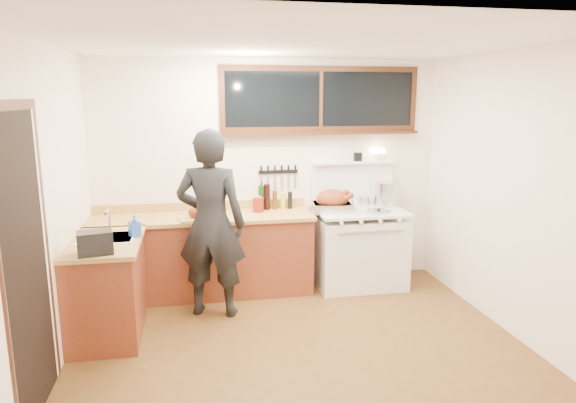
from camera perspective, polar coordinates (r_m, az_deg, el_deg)
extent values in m
cube|color=#533515|center=(4.73, 1.37, -16.03)|extent=(4.00, 3.50, 0.02)
cube|color=white|center=(6.00, -2.11, 3.15)|extent=(4.00, 0.05, 2.60)
cube|color=white|center=(2.64, 9.66, -8.26)|extent=(4.00, 0.05, 2.60)
cube|color=white|center=(4.34, -25.66, -1.33)|extent=(0.05, 3.50, 2.60)
cube|color=white|center=(5.10, 24.28, 0.58)|extent=(0.05, 3.50, 2.60)
cube|color=white|center=(4.21, 1.55, 17.59)|extent=(4.00, 3.50, 0.05)
cube|color=maroon|center=(5.82, -9.41, -6.09)|extent=(2.40, 0.60, 0.86)
cube|color=tan|center=(5.69, -9.56, -1.80)|extent=(2.44, 0.64, 0.04)
cube|color=tan|center=(5.96, -9.65, -0.49)|extent=(2.40, 0.03, 0.10)
sphere|color=#B78C38|center=(5.55, -19.84, -4.61)|extent=(0.03, 0.03, 0.03)
sphere|color=#B78C38|center=(5.49, -14.67, -4.47)|extent=(0.03, 0.03, 0.03)
sphere|color=#B78C38|center=(5.47, -9.43, -4.28)|extent=(0.03, 0.03, 0.03)
sphere|color=#B78C38|center=(5.50, -4.21, -4.06)|extent=(0.03, 0.03, 0.03)
sphere|color=#B78C38|center=(5.57, 0.40, -3.84)|extent=(0.03, 0.03, 0.03)
cube|color=maroon|center=(5.11, -19.45, -9.20)|extent=(0.60, 1.05, 0.86)
cube|color=tan|center=(4.97, -19.68, -4.33)|extent=(0.64, 1.09, 0.04)
cube|color=white|center=(5.05, -19.41, -4.53)|extent=(0.45, 0.40, 0.14)
cube|color=white|center=(5.03, -19.46, -3.82)|extent=(0.50, 0.45, 0.01)
cylinder|color=silver|center=(5.17, -19.26, -2.07)|extent=(0.02, 0.02, 0.24)
cylinder|color=silver|center=(5.07, -19.47, -1.07)|extent=(0.02, 0.18, 0.02)
cube|color=white|center=(6.08, 7.90, -5.47)|extent=(1.00, 0.70, 0.82)
cube|color=white|center=(5.96, 8.03, -1.09)|extent=(1.02, 0.72, 0.03)
cube|color=white|center=(5.74, 9.00, -5.38)|extent=(0.88, 0.02, 0.46)
cylinder|color=silver|center=(5.65, 9.18, -3.34)|extent=(0.75, 0.02, 0.02)
cylinder|color=white|center=(5.53, 5.96, -2.41)|extent=(0.04, 0.03, 0.04)
cylinder|color=white|center=(5.60, 8.12, -2.29)|extent=(0.04, 0.03, 0.04)
cylinder|color=white|center=(5.67, 10.23, -2.18)|extent=(0.04, 0.03, 0.04)
cylinder|color=white|center=(5.75, 12.28, -2.07)|extent=(0.04, 0.03, 0.04)
cube|color=white|center=(6.20, 7.15, 1.94)|extent=(1.00, 0.05, 0.50)
cube|color=white|center=(6.13, 7.30, 4.33)|extent=(1.00, 0.12, 0.03)
cylinder|color=white|center=(6.23, 9.95, 4.90)|extent=(0.09, 0.09, 0.09)
cube|color=#FFE5B2|center=(6.22, 9.98, 5.55)|extent=(0.16, 0.08, 0.05)
cube|color=black|center=(6.14, 7.76, 4.94)|extent=(0.09, 0.05, 0.10)
cylinder|color=white|center=(6.07, 5.70, 4.86)|extent=(0.04, 0.04, 0.09)
cylinder|color=white|center=(6.06, 5.15, 4.86)|extent=(0.04, 0.04, 0.09)
cube|color=black|center=(6.01, 3.66, 11.28)|extent=(2.20, 0.01, 0.62)
cube|color=black|center=(6.02, 3.71, 14.51)|extent=(2.32, 0.04, 0.06)
cube|color=black|center=(6.02, 3.63, 8.04)|extent=(2.32, 0.04, 0.06)
cube|color=black|center=(5.83, -7.36, 11.19)|extent=(0.06, 0.04, 0.62)
cube|color=black|center=(6.38, 13.73, 11.00)|extent=(0.06, 0.04, 0.62)
cube|color=black|center=(6.01, 3.67, 11.28)|extent=(0.04, 0.04, 0.62)
cube|color=black|center=(5.98, 3.74, 7.58)|extent=(2.32, 0.13, 0.03)
cube|color=black|center=(3.89, -26.90, -6.71)|extent=(0.01, 0.86, 2.10)
cube|color=black|center=(3.45, -29.04, -9.20)|extent=(0.01, 0.07, 2.10)
cube|color=black|center=(4.33, -25.11, -4.73)|extent=(0.01, 0.07, 2.10)
cube|color=black|center=(3.71, -28.40, 9.42)|extent=(0.01, 1.04, 0.07)
cube|color=black|center=(5.98, -1.11, 3.31)|extent=(0.46, 0.02, 0.04)
cube|color=silver|center=(5.95, -2.98, 2.19)|extent=(0.02, 0.00, 0.18)
cube|color=black|center=(5.93, -2.99, 3.52)|extent=(0.02, 0.02, 0.10)
cube|color=silver|center=(5.96, -2.22, 2.21)|extent=(0.02, 0.00, 0.18)
cube|color=black|center=(5.94, -2.23, 3.54)|extent=(0.02, 0.02, 0.10)
cube|color=silver|center=(5.98, -1.46, 2.24)|extent=(0.02, 0.00, 0.18)
cube|color=black|center=(5.95, -1.47, 3.57)|extent=(0.02, 0.02, 0.10)
cube|color=silver|center=(5.99, -0.70, 2.26)|extent=(0.03, 0.00, 0.18)
cube|color=black|center=(5.97, -0.71, 3.59)|extent=(0.02, 0.02, 0.10)
cube|color=silver|center=(6.00, 0.05, 2.28)|extent=(0.03, 0.00, 0.18)
cube|color=black|center=(5.98, 0.05, 3.61)|extent=(0.02, 0.02, 0.10)
cube|color=silver|center=(6.02, 0.80, 2.31)|extent=(0.03, 0.00, 0.18)
cube|color=black|center=(6.00, 0.80, 3.63)|extent=(0.02, 0.02, 0.10)
imported|color=black|center=(5.14, -8.56, -2.47)|extent=(0.79, 0.63, 1.89)
imported|color=blue|center=(4.97, -16.69, -2.62)|extent=(0.13, 0.13, 0.21)
cube|color=black|center=(4.55, -20.67, -4.30)|extent=(0.32, 0.25, 0.19)
cube|color=tan|center=(5.56, -9.84, -1.82)|extent=(0.46, 0.37, 0.02)
ellipsoid|color=brown|center=(5.54, -9.86, -1.17)|extent=(0.25, 0.19, 0.14)
sphere|color=brown|center=(5.59, -8.80, -0.76)|extent=(0.05, 0.05, 0.05)
sphere|color=brown|center=(5.49, -8.76, -0.99)|extent=(0.05, 0.05, 0.05)
cube|color=silver|center=(5.84, 4.90, -0.62)|extent=(0.51, 0.41, 0.10)
cube|color=#3F3F42|center=(5.83, 4.91, -0.29)|extent=(0.45, 0.35, 0.03)
torus|color=silver|center=(5.77, 2.57, -0.23)|extent=(0.03, 0.10, 0.10)
torus|color=silver|center=(5.90, 7.20, -0.05)|extent=(0.03, 0.10, 0.10)
ellipsoid|color=brown|center=(5.82, 4.92, 0.24)|extent=(0.40, 0.32, 0.23)
cylinder|color=brown|center=(5.77, 6.35, 0.31)|extent=(0.13, 0.07, 0.10)
sphere|color=brown|center=(5.78, 7.00, 0.68)|extent=(0.07, 0.07, 0.07)
cylinder|color=brown|center=(5.94, 5.85, 0.64)|extent=(0.13, 0.07, 0.10)
sphere|color=brown|center=(5.95, 6.49, 1.00)|extent=(0.07, 0.07, 0.07)
cylinder|color=silver|center=(6.23, 10.94, 0.85)|extent=(0.36, 0.36, 0.29)
cylinder|color=silver|center=(6.22, 8.35, 0.10)|extent=(0.15, 0.15, 0.11)
cylinder|color=black|center=(6.32, 8.00, 0.72)|extent=(0.02, 0.15, 0.02)
cylinder|color=silver|center=(5.87, 10.03, -1.08)|extent=(0.29, 0.29, 0.02)
sphere|color=black|center=(5.87, 10.04, -0.90)|extent=(0.03, 0.03, 0.03)
cube|color=maroon|center=(5.79, -3.31, -0.38)|extent=(0.13, 0.12, 0.16)
cylinder|color=white|center=(5.91, -3.16, -0.10)|extent=(0.11, 0.11, 0.17)
cylinder|color=black|center=(5.89, -3.02, 0.41)|extent=(0.06, 0.06, 0.28)
cylinder|color=black|center=(5.90, -2.35, 0.53)|extent=(0.07, 0.07, 0.30)
cylinder|color=black|center=(5.92, -1.47, 0.18)|extent=(0.06, 0.06, 0.22)
cylinder|color=black|center=(5.94, -0.56, 0.02)|extent=(0.06, 0.06, 0.18)
cylinder|color=black|center=(5.95, 0.22, 0.15)|extent=(0.05, 0.05, 0.20)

